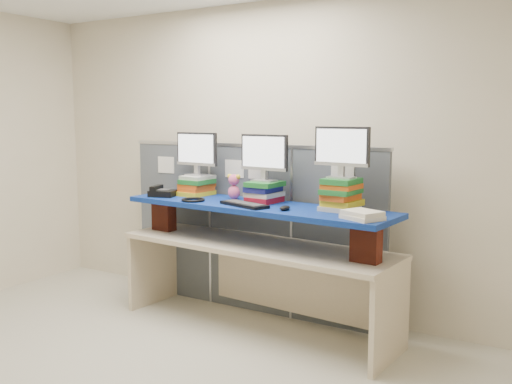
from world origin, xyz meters
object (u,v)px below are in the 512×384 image
Objects in this scene: desk_phone at (162,192)px; monitor_right at (342,149)px; blue_board at (256,207)px; desk at (256,260)px; monitor_left at (197,151)px; keyboard at (244,204)px; monitor_center at (264,155)px.

monitor_right is at bearing -13.73° from desk_phone.
blue_board is 8.71× the size of desk_phone.
desk is 5.47× the size of monitor_left.
desk is 0.45m from blue_board.
monitor_left is at bearing 170.93° from desk.
monitor_right is 0.90m from keyboard.
desk is 1.09m from desk_phone.
monitor_left reaches higher than desk.
blue_board reaches higher than desk.
monitor_center is (0.01, 0.12, 0.87)m from desk.
monitor_left is at bearing 25.51° from desk_phone.
desk_phone is (-0.23, -0.21, -0.37)m from monitor_left.
desk_phone is (-0.96, -0.04, 0.06)m from blue_board.
monitor_right is at bearing 9.45° from desk.
monitor_left is 1.45m from monitor_right.
monitor_right reaches higher than desk.
monitor_center reaches higher than keyboard.
monitor_right reaches higher than monitor_left.
monitor_center reaches higher than desk_phone.
blue_board is 5.27× the size of monitor_left.
blue_board is at bearing -14.93° from desk_phone.
desk is 5.47× the size of monitor_center.
monitor_left is at bearing -180.00° from monitor_right.
desk is 9.04× the size of desk_phone.
monitor_center reaches higher than desk.
monitor_left reaches higher than blue_board.
monitor_left reaches higher than desk_phone.
monitor_center is at bearing 180.00° from monitor_right.
monitor_left reaches higher than keyboard.
keyboard is at bearing -95.92° from desk.
monitor_center is 1.05m from desk_phone.
monitor_center is 0.72m from monitor_right.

